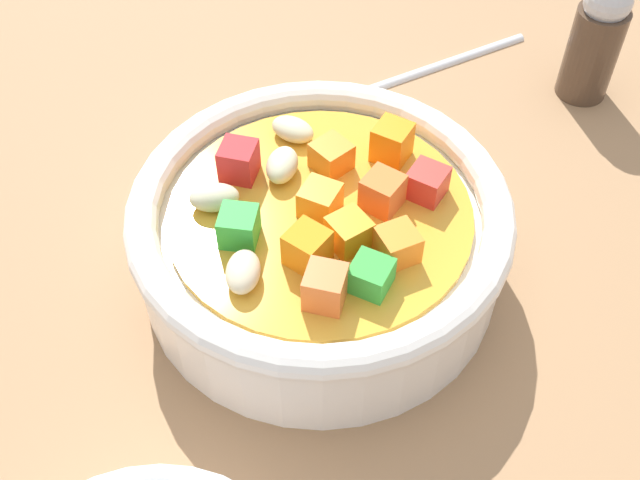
# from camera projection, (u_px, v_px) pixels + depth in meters

# --- Properties ---
(ground_plane) EXTENTS (1.40, 1.40, 0.02)m
(ground_plane) POSITION_uv_depth(u_px,v_px,m) (320.00, 283.00, 0.43)
(ground_plane) COLOR #9E754F
(soup_bowl_main) EXTENTS (0.19, 0.19, 0.07)m
(soup_bowl_main) POSITION_uv_depth(u_px,v_px,m) (320.00, 234.00, 0.40)
(soup_bowl_main) COLOR white
(soup_bowl_main) RESTS_ON ground_plane
(spoon) EXTENTS (0.19, 0.16, 0.01)m
(spoon) POSITION_uv_depth(u_px,v_px,m) (345.00, 95.00, 0.52)
(spoon) COLOR silver
(spoon) RESTS_ON ground_plane
(pepper_shaker) EXTENTS (0.03, 0.03, 0.08)m
(pepper_shaker) POSITION_uv_depth(u_px,v_px,m) (596.00, 39.00, 0.49)
(pepper_shaker) COLOR #4C3828
(pepper_shaker) RESTS_ON ground_plane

